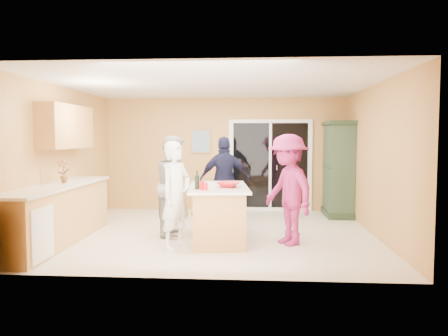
# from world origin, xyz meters

# --- Properties ---
(floor) EXTENTS (5.50, 5.50, 0.00)m
(floor) POSITION_xyz_m (0.00, 0.00, 0.00)
(floor) COLOR beige
(floor) RESTS_ON ground
(ceiling) EXTENTS (5.50, 5.00, 0.10)m
(ceiling) POSITION_xyz_m (0.00, 0.00, 2.60)
(ceiling) COLOR silver
(ceiling) RESTS_ON wall_back
(wall_back) EXTENTS (5.50, 0.10, 2.60)m
(wall_back) POSITION_xyz_m (0.00, 2.50, 1.30)
(wall_back) COLOR #F0BB63
(wall_back) RESTS_ON ground
(wall_front) EXTENTS (5.50, 0.10, 2.60)m
(wall_front) POSITION_xyz_m (0.00, -2.50, 1.30)
(wall_front) COLOR #F0BB63
(wall_front) RESTS_ON ground
(wall_left) EXTENTS (0.10, 5.00, 2.60)m
(wall_left) POSITION_xyz_m (-2.75, 0.00, 1.30)
(wall_left) COLOR #F0BB63
(wall_left) RESTS_ON ground
(wall_right) EXTENTS (0.10, 5.00, 2.60)m
(wall_right) POSITION_xyz_m (2.75, 0.00, 1.30)
(wall_right) COLOR #F0BB63
(wall_right) RESTS_ON ground
(left_cabinet_run) EXTENTS (0.65, 3.05, 1.24)m
(left_cabinet_run) POSITION_xyz_m (-2.45, -1.05, 0.46)
(left_cabinet_run) COLOR tan
(left_cabinet_run) RESTS_ON floor
(upper_cabinets) EXTENTS (0.35, 1.60, 0.75)m
(upper_cabinets) POSITION_xyz_m (-2.58, -0.20, 1.88)
(upper_cabinets) COLOR tan
(upper_cabinets) RESTS_ON wall_left
(sliding_door) EXTENTS (1.90, 0.07, 2.10)m
(sliding_door) POSITION_xyz_m (1.05, 2.46, 1.05)
(sliding_door) COLOR white
(sliding_door) RESTS_ON floor
(framed_picture) EXTENTS (0.46, 0.04, 0.56)m
(framed_picture) POSITION_xyz_m (-0.55, 2.48, 1.60)
(framed_picture) COLOR #A47C52
(framed_picture) RESTS_ON wall_back
(kitchen_island) EXTENTS (1.10, 1.80, 0.90)m
(kitchen_island) POSITION_xyz_m (0.10, -0.55, 0.42)
(kitchen_island) COLOR tan
(kitchen_island) RESTS_ON floor
(green_hutch) EXTENTS (0.58, 1.11, 2.03)m
(green_hutch) POSITION_xyz_m (2.49, 1.90, 0.99)
(green_hutch) COLOR #1F321F
(green_hutch) RESTS_ON floor
(woman_white) EXTENTS (0.64, 0.71, 1.63)m
(woman_white) POSITION_xyz_m (-0.50, -1.08, 0.82)
(woman_white) COLOR silver
(woman_white) RESTS_ON floor
(woman_grey) EXTENTS (0.68, 0.86, 1.72)m
(woman_grey) POSITION_xyz_m (-0.69, -0.15, 0.86)
(woman_grey) COLOR #A3A3A6
(woman_grey) RESTS_ON floor
(woman_navy) EXTENTS (1.06, 0.59, 1.71)m
(woman_navy) POSITION_xyz_m (0.11, 0.88, 0.85)
(woman_navy) COLOR #161732
(woman_navy) RESTS_ON floor
(woman_magenta) EXTENTS (1.11, 1.30, 1.74)m
(woman_magenta) POSITION_xyz_m (1.22, -0.71, 0.87)
(woman_magenta) COLOR #97215F
(woman_magenta) RESTS_ON floor
(serving_bowl) EXTENTS (0.43, 0.43, 0.08)m
(serving_bowl) POSITION_xyz_m (0.28, -0.71, 0.94)
(serving_bowl) COLOR #B5141A
(serving_bowl) RESTS_ON kitchen_island
(tulip_vase) EXTENTS (0.25, 0.22, 0.40)m
(tulip_vase) POSITION_xyz_m (-2.45, -0.63, 1.14)
(tulip_vase) COLOR #B01114
(tulip_vase) RESTS_ON left_cabinet_run
(tumbler_near) EXTENTS (0.10, 0.10, 0.11)m
(tumbler_near) POSITION_xyz_m (-0.05, -1.13, 0.96)
(tumbler_near) COLOR #B5141A
(tumbler_near) RESTS_ON kitchen_island
(tumbler_far) EXTENTS (0.11, 0.11, 0.13)m
(tumbler_far) POSITION_xyz_m (-0.11, -1.01, 0.96)
(tumbler_far) COLOR #B5141A
(tumbler_far) RESTS_ON kitchen_island
(wine_bottle) EXTENTS (0.07, 0.07, 0.29)m
(wine_bottle) POSITION_xyz_m (-0.19, -0.99, 1.01)
(wine_bottle) COLOR black
(wine_bottle) RESTS_ON kitchen_island
(white_plate) EXTENTS (0.33, 0.33, 0.02)m
(white_plate) POSITION_xyz_m (-0.07, -0.27, 0.91)
(white_plate) COLOR silver
(white_plate) RESTS_ON kitchen_island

